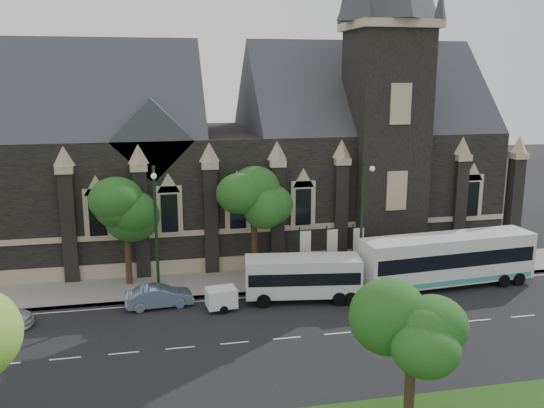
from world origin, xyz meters
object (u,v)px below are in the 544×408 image
object	(u,v)px
tree_park_east	(415,326)
tour_coach	(448,259)
street_lamp_near	(363,216)
tree_walk_right	(257,199)
banner_flag_right	(356,246)
banner_flag_center	(330,247)
tree_walk_left	(128,206)
banner_flag_left	(303,249)
box_trailer	(221,298)
street_lamp_mid	(156,226)
shuttle_bus	(303,276)
sedan	(159,296)

from	to	relation	value
tree_park_east	tour_coach	bearing A→B (deg)	57.29
street_lamp_near	tree_walk_right	bearing A→B (deg)	151.94
tree_park_east	banner_flag_right	distance (m)	18.91
banner_flag_right	tour_coach	distance (m)	6.46
tree_walk_right	banner_flag_center	xyz separation A→B (m)	(5.08, -1.71, -3.43)
tree_walk_left	banner_flag_left	size ratio (longest dim) A/B	1.91
banner_flag_center	box_trailer	xyz separation A→B (m)	(-8.43, -4.18, -1.57)
street_lamp_near	street_lamp_mid	size ratio (longest dim) A/B	1.00
banner_flag_center	shuttle_bus	xyz separation A→B (m)	(-2.95, -3.59, -0.70)
banner_flag_center	tour_coach	xyz separation A→B (m)	(7.62, -3.18, -0.38)
tree_walk_right	shuttle_bus	bearing A→B (deg)	-68.11
street_lamp_near	banner_flag_center	bearing A→B (deg)	131.93
tree_walk_right	banner_flag_right	world-z (taller)	tree_walk_right
street_lamp_near	banner_flag_left	size ratio (longest dim) A/B	2.25
tree_park_east	banner_flag_center	world-z (taller)	tree_park_east
tree_walk_left	street_lamp_near	distance (m)	16.22
tree_walk_right	street_lamp_near	xyz separation A→B (m)	(6.79, -3.62, -0.71)
street_lamp_mid	banner_flag_left	distance (m)	10.81
street_lamp_mid	banner_flag_center	xyz separation A→B (m)	(12.29, 1.91, -2.73)
tree_walk_right	box_trailer	distance (m)	8.43
shuttle_bus	banner_flag_left	bearing A→B (deg)	83.22
street_lamp_near	shuttle_bus	distance (m)	6.03
tree_park_east	banner_flag_left	bearing A→B (deg)	89.65
sedan	shuttle_bus	bearing A→B (deg)	-100.17
street_lamp_mid	shuttle_bus	size ratio (longest dim) A/B	1.16
banner_flag_left	shuttle_bus	distance (m)	3.78
tree_walk_left	banner_flag_center	size ratio (longest dim) A/B	1.91
street_lamp_mid	tour_coach	size ratio (longest dim) A/B	0.70
tree_walk_right	shuttle_bus	size ratio (longest dim) A/B	1.00
tree_walk_left	street_lamp_mid	bearing A→B (deg)	-63.53
tour_coach	sedan	bearing A→B (deg)	174.22
banner_flag_right	tree_park_east	bearing A→B (deg)	-102.65
tree_walk_right	banner_flag_right	bearing A→B (deg)	-13.60
street_lamp_near	shuttle_bus	bearing A→B (deg)	-160.15
tree_walk_right	banner_flag_center	world-z (taller)	tree_walk_right
box_trailer	sedan	xyz separation A→B (m)	(-3.85, 1.30, -0.11)
tree_park_east	street_lamp_near	world-z (taller)	street_lamp_near
tree_walk_right	street_lamp_mid	bearing A→B (deg)	-153.35
tree_park_east	tour_coach	size ratio (longest dim) A/B	0.49
tree_walk_right	shuttle_bus	distance (m)	7.05
tree_park_east	street_lamp_mid	bearing A→B (deg)	121.79
banner_flag_right	sedan	bearing A→B (deg)	-168.59
box_trailer	sedan	world-z (taller)	box_trailer
banner_flag_right	banner_flag_center	bearing A→B (deg)	180.00
street_lamp_mid	sedan	size ratio (longest dim) A/B	2.10
tree_park_east	banner_flag_center	bearing A→B (deg)	83.43
banner_flag_left	tour_coach	bearing A→B (deg)	-18.28
street_lamp_mid	banner_flag_right	world-z (taller)	street_lamp_mid
tree_park_east	street_lamp_near	size ratio (longest dim) A/B	0.70
street_lamp_mid	sedan	distance (m)	4.51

